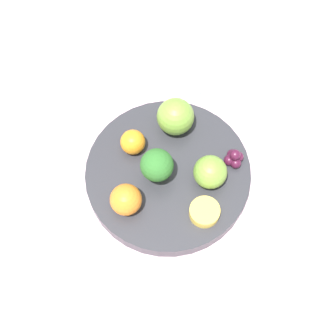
% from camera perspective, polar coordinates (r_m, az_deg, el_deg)
% --- Properties ---
extents(ground_plane, '(6.00, 6.00, 0.00)m').
position_cam_1_polar(ground_plane, '(0.75, -0.00, -1.86)').
color(ground_plane, gray).
extents(table_surface, '(1.20, 1.20, 0.02)m').
position_cam_1_polar(table_surface, '(0.74, -0.00, -1.56)').
color(table_surface, silver).
rests_on(table_surface, ground_plane).
extents(bowl, '(0.25, 0.25, 0.03)m').
position_cam_1_polar(bowl, '(0.72, -0.00, -0.80)').
color(bowl, '#2D2D33').
rests_on(bowl, table_surface).
extents(broccoli, '(0.05, 0.05, 0.06)m').
position_cam_1_polar(broccoli, '(0.68, -1.53, 0.60)').
color(broccoli, '#8CB76B').
rests_on(broccoli, bowl).
extents(apple_red, '(0.06, 0.06, 0.06)m').
position_cam_1_polar(apple_red, '(0.72, 0.92, 6.29)').
color(apple_red, olive).
rests_on(apple_red, bowl).
extents(apple_green, '(0.05, 0.05, 0.05)m').
position_cam_1_polar(apple_green, '(0.68, 5.16, -0.49)').
color(apple_green, olive).
rests_on(apple_green, bowl).
extents(orange_front, '(0.04, 0.04, 0.04)m').
position_cam_1_polar(orange_front, '(0.71, -4.31, 3.17)').
color(orange_front, orange).
rests_on(orange_front, bowl).
extents(orange_back, '(0.05, 0.05, 0.05)m').
position_cam_1_polar(orange_back, '(0.67, -5.15, -3.85)').
color(orange_back, orange).
rests_on(orange_back, bowl).
extents(grape_cluster, '(0.03, 0.03, 0.03)m').
position_cam_1_polar(grape_cluster, '(0.71, 8.05, 1.22)').
color(grape_cluster, '#47142D').
rests_on(grape_cluster, bowl).
extents(small_cup, '(0.04, 0.04, 0.02)m').
position_cam_1_polar(small_cup, '(0.68, 4.48, -5.37)').
color(small_cup, '#F4CC4C').
rests_on(small_cup, bowl).
extents(napkin, '(0.14, 0.13, 0.01)m').
position_cam_1_polar(napkin, '(0.86, 5.89, 13.21)').
color(napkin, silver).
rests_on(napkin, table_surface).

